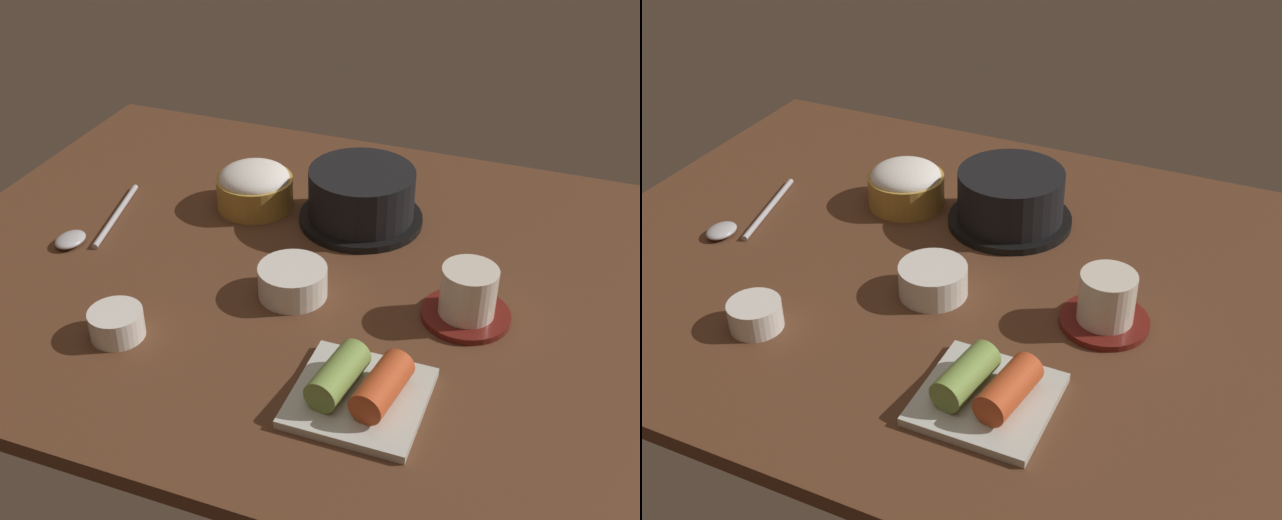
# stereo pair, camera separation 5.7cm
# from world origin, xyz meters

# --- Properties ---
(dining_table) EXTENTS (1.00, 0.76, 0.02)m
(dining_table) POSITION_xyz_m (0.00, 0.00, 0.01)
(dining_table) COLOR #56331E
(dining_table) RESTS_ON ground
(stone_pot) EXTENTS (0.17, 0.17, 0.08)m
(stone_pot) POSITION_xyz_m (0.02, 0.13, 0.06)
(stone_pot) COLOR black
(stone_pot) RESTS_ON dining_table
(rice_bowl) EXTENTS (0.11, 0.11, 0.06)m
(rice_bowl) POSITION_xyz_m (-0.13, 0.12, 0.05)
(rice_bowl) COLOR #B78C38
(rice_bowl) RESTS_ON dining_table
(tea_cup_with_saucer) EXTENTS (0.10, 0.10, 0.07)m
(tea_cup_with_saucer) POSITION_xyz_m (0.21, -0.03, 0.05)
(tea_cup_with_saucer) COLOR maroon
(tea_cup_with_saucer) RESTS_ON dining_table
(banchan_cup_center) EXTENTS (0.08, 0.08, 0.04)m
(banchan_cup_center) POSITION_xyz_m (0.00, -0.06, 0.04)
(banchan_cup_center) COLOR white
(banchan_cup_center) RESTS_ON dining_table
(kimchi_plate) EXTENTS (0.13, 0.13, 0.05)m
(kimchi_plate) POSITION_xyz_m (0.13, -0.21, 0.04)
(kimchi_plate) COLOR silver
(kimchi_plate) RESTS_ON dining_table
(side_bowl_near) EXTENTS (0.06, 0.06, 0.03)m
(side_bowl_near) POSITION_xyz_m (-0.16, -0.20, 0.04)
(side_bowl_near) COLOR white
(side_bowl_near) RESTS_ON dining_table
(spoon) EXTENTS (0.06, 0.19, 0.01)m
(spoon) POSITION_xyz_m (-0.31, -0.03, 0.03)
(spoon) COLOR #B7B7BC
(spoon) RESTS_ON dining_table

